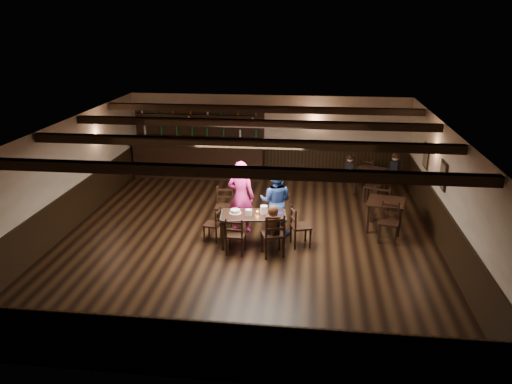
# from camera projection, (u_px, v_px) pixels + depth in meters

# --- Properties ---
(ground) EXTENTS (10.00, 10.00, 0.00)m
(ground) POSITION_uv_depth(u_px,v_px,m) (248.00, 238.00, 12.01)
(ground) COLOR black
(ground) RESTS_ON ground
(room_shell) EXTENTS (9.02, 10.02, 2.71)m
(room_shell) POSITION_uv_depth(u_px,v_px,m) (248.00, 169.00, 11.47)
(room_shell) COLOR beige
(room_shell) RESTS_ON ground
(dining_table) EXTENTS (1.58, 0.92, 0.75)m
(dining_table) POSITION_uv_depth(u_px,v_px,m) (253.00, 218.00, 11.49)
(dining_table) COLOR black
(dining_table) RESTS_ON ground
(chair_near_left) EXTENTS (0.44, 0.42, 0.89)m
(chair_near_left) POSITION_uv_depth(u_px,v_px,m) (235.00, 233.00, 11.03)
(chair_near_left) COLOR black
(chair_near_left) RESTS_ON ground
(chair_near_right) EXTENTS (0.60, 0.58, 1.01)m
(chair_near_right) POSITION_uv_depth(u_px,v_px,m) (274.00, 232.00, 10.91)
(chair_near_right) COLOR black
(chair_near_right) RESTS_ON ground
(chair_end_left) EXTENTS (0.42, 0.43, 0.81)m
(chair_end_left) POSITION_uv_depth(u_px,v_px,m) (215.00, 222.00, 11.75)
(chair_end_left) COLOR black
(chair_end_left) RESTS_ON ground
(chair_end_right) EXTENTS (0.54, 0.56, 0.96)m
(chair_end_right) POSITION_uv_depth(u_px,v_px,m) (297.00, 223.00, 11.46)
(chair_end_right) COLOR black
(chair_end_right) RESTS_ON ground
(chair_far_pushed) EXTENTS (0.48, 0.46, 0.97)m
(chair_far_pushed) POSITION_uv_depth(u_px,v_px,m) (225.00, 203.00, 12.72)
(chair_far_pushed) COLOR black
(chair_far_pushed) RESTS_ON ground
(woman_pink) EXTENTS (0.72, 0.53, 1.81)m
(woman_pink) POSITION_uv_depth(u_px,v_px,m) (241.00, 197.00, 12.15)
(woman_pink) COLOR #FF36AF
(woman_pink) RESTS_ON ground
(man_blue) EXTENTS (0.87, 0.72, 1.65)m
(man_blue) POSITION_uv_depth(u_px,v_px,m) (276.00, 201.00, 12.06)
(man_blue) COLOR navy
(man_blue) RESTS_ON ground
(seated_person) EXTENTS (0.31, 0.47, 0.76)m
(seated_person) POSITION_uv_depth(u_px,v_px,m) (273.00, 222.00, 10.91)
(seated_person) COLOR black
(seated_person) RESTS_ON ground
(cake) EXTENTS (0.28, 0.28, 0.09)m
(cake) POSITION_uv_depth(u_px,v_px,m) (235.00, 211.00, 11.52)
(cake) COLOR white
(cake) RESTS_ON dining_table
(plate_stack_a) EXTENTS (0.15, 0.15, 0.14)m
(plate_stack_a) POSITION_uv_depth(u_px,v_px,m) (249.00, 212.00, 11.39)
(plate_stack_a) COLOR white
(plate_stack_a) RESTS_ON dining_table
(plate_stack_b) EXTENTS (0.16, 0.16, 0.19)m
(plate_stack_b) POSITION_uv_depth(u_px,v_px,m) (264.00, 210.00, 11.47)
(plate_stack_b) COLOR white
(plate_stack_b) RESTS_ON dining_table
(tea_light) EXTENTS (0.04, 0.04, 0.06)m
(tea_light) POSITION_uv_depth(u_px,v_px,m) (257.00, 212.00, 11.55)
(tea_light) COLOR #A5A8AD
(tea_light) RESTS_ON dining_table
(salt_shaker) EXTENTS (0.04, 0.04, 0.10)m
(salt_shaker) POSITION_uv_depth(u_px,v_px,m) (270.00, 214.00, 11.33)
(salt_shaker) COLOR silver
(salt_shaker) RESTS_ON dining_table
(pepper_shaker) EXTENTS (0.03, 0.03, 0.08)m
(pepper_shaker) POSITION_uv_depth(u_px,v_px,m) (271.00, 214.00, 11.36)
(pepper_shaker) COLOR #A5A8AD
(pepper_shaker) RESTS_ON dining_table
(drink_glass) EXTENTS (0.06, 0.06, 0.10)m
(drink_glass) POSITION_uv_depth(u_px,v_px,m) (266.00, 210.00, 11.58)
(drink_glass) COLOR silver
(drink_glass) RESTS_ON dining_table
(menu_red) EXTENTS (0.36, 0.33, 0.00)m
(menu_red) POSITION_uv_depth(u_px,v_px,m) (272.00, 215.00, 11.42)
(menu_red) COLOR maroon
(menu_red) RESTS_ON dining_table
(menu_blue) EXTENTS (0.36, 0.31, 0.00)m
(menu_blue) POSITION_uv_depth(u_px,v_px,m) (276.00, 213.00, 11.56)
(menu_blue) COLOR #0F114D
(menu_blue) RESTS_ON dining_table
(bar_counter) EXTENTS (4.46, 0.70, 2.20)m
(bar_counter) POSITION_uv_depth(u_px,v_px,m) (199.00, 155.00, 16.44)
(bar_counter) COLOR black
(bar_counter) RESTS_ON ground
(back_table_a) EXTENTS (1.05, 1.05, 0.75)m
(back_table_a) POSITION_uv_depth(u_px,v_px,m) (386.00, 205.00, 12.32)
(back_table_a) COLOR black
(back_table_a) RESTS_ON ground
(back_table_b) EXTENTS (1.13, 1.13, 0.75)m
(back_table_b) POSITION_uv_depth(u_px,v_px,m) (370.00, 173.00, 14.85)
(back_table_b) COLOR black
(back_table_b) RESTS_ON ground
(bg_patron_left) EXTENTS (0.23, 0.35, 0.70)m
(bg_patron_left) POSITION_uv_depth(u_px,v_px,m) (350.00, 166.00, 14.92)
(bg_patron_left) COLOR black
(bg_patron_left) RESTS_ON ground
(bg_patron_right) EXTENTS (0.33, 0.42, 0.76)m
(bg_patron_right) POSITION_uv_depth(u_px,v_px,m) (395.00, 166.00, 14.89)
(bg_patron_right) COLOR black
(bg_patron_right) RESTS_ON ground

